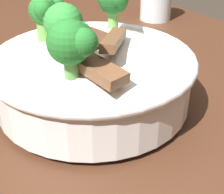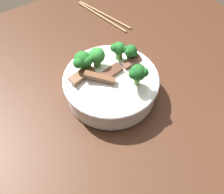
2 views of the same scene
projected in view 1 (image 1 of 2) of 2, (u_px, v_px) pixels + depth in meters
dining_table at (60, 178)px, 0.47m from camera, size 1.13×0.94×0.77m
rice_bowl at (92, 70)px, 0.41m from camera, size 0.25×0.25×0.14m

